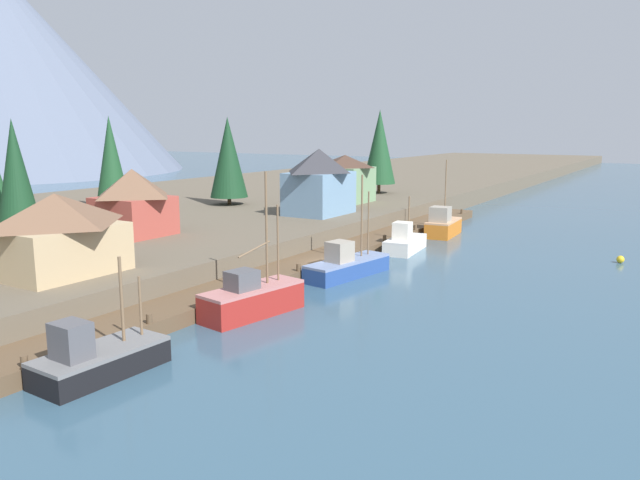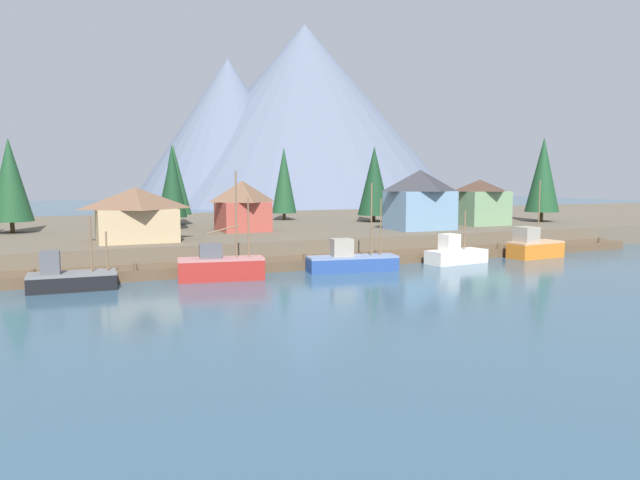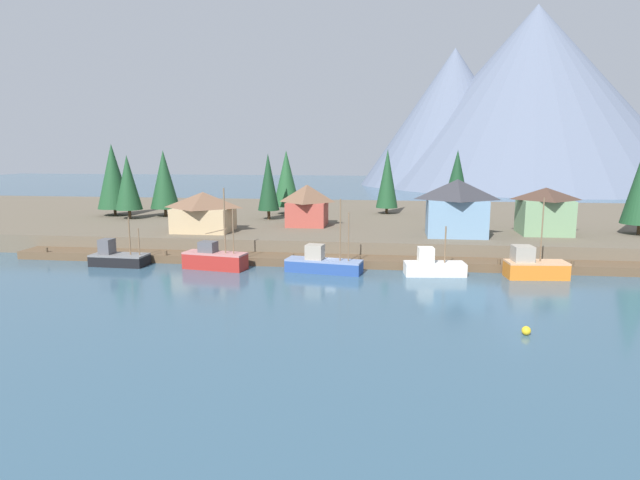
# 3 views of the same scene
# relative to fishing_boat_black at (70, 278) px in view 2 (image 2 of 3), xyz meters

# --- Properties ---
(ground_plane) EXTENTS (400.00, 400.00, 1.00)m
(ground_plane) POSITION_rel_fishing_boat_black_xyz_m (25.31, 21.74, -1.45)
(ground_plane) COLOR #335166
(dock) EXTENTS (80.00, 4.00, 1.60)m
(dock) POSITION_rel_fishing_boat_black_xyz_m (25.31, 3.73, -0.45)
(dock) COLOR brown
(dock) RESTS_ON ground_plane
(shoreline_bank) EXTENTS (400.00, 56.00, 2.50)m
(shoreline_bank) POSITION_rel_fishing_boat_black_xyz_m (25.31, 33.74, 0.30)
(shoreline_bank) COLOR brown
(shoreline_bank) RESTS_ON ground_plane
(mountain_west_peak) EXTENTS (69.34, 69.34, 51.21)m
(mountain_west_peak) POSITION_rel_fishing_boat_black_xyz_m (55.49, 155.72, 24.65)
(mountain_west_peak) COLOR slate
(mountain_west_peak) RESTS_ON ground_plane
(mountain_central_peak) EXTENTS (113.06, 113.06, 65.37)m
(mountain_central_peak) POSITION_rel_fishing_boat_black_xyz_m (83.94, 153.93, 31.74)
(mountain_central_peak) COLOR slate
(mountain_central_peak) RESTS_ON ground_plane
(fishing_boat_black) EXTENTS (6.82, 3.20, 5.92)m
(fishing_boat_black) POSITION_rel_fishing_boat_black_xyz_m (0.00, 0.00, 0.00)
(fishing_boat_black) COLOR black
(fishing_boat_black) RESTS_ON ground_plane
(fishing_boat_red) EXTENTS (7.80, 3.77, 9.61)m
(fishing_boat_red) POSITION_rel_fishing_boat_black_xyz_m (12.31, -0.28, 0.23)
(fishing_boat_red) COLOR maroon
(fishing_boat_red) RESTS_ON ground_plane
(fishing_boat_blue) EXTENTS (9.07, 3.90, 8.53)m
(fishing_boat_blue) POSITION_rel_fishing_boat_black_xyz_m (25.23, -0.33, 0.05)
(fishing_boat_blue) COLOR navy
(fishing_boat_blue) RESTS_ON ground_plane
(fishing_boat_white) EXTENTS (6.99, 3.37, 5.55)m
(fishing_boat_white) POSITION_rel_fishing_boat_black_xyz_m (37.76, -0.11, 0.03)
(fishing_boat_white) COLOR silver
(fishing_boat_white) RESTS_ON ground_plane
(fishing_boat_orange) EXTENTS (6.72, 3.35, 8.84)m
(fishing_boat_orange) POSITION_rel_fishing_boat_black_xyz_m (48.60, -0.11, 0.34)
(fishing_boat_orange) COLOR #CC6B1E
(fishing_boat_orange) RESTS_ON ground_plane
(house_tan) EXTENTS (8.17, 6.69, 5.57)m
(house_tan) POSITION_rel_fishing_boat_black_xyz_m (6.70, 12.10, 4.40)
(house_tan) COLOR tan
(house_tan) RESTS_ON shoreline_bank
(house_blue) EXTENTS (8.10, 5.96, 7.60)m
(house_blue) POSITION_rel_fishing_boat_black_xyz_m (41.55, 12.51, 5.43)
(house_blue) COLOR #6689A8
(house_blue) RESTS_ON shoreline_bank
(house_red) EXTENTS (6.06, 6.35, 6.22)m
(house_red) POSITION_rel_fishing_boat_black_xyz_m (20.29, 19.78, 4.73)
(house_red) COLOR #9E4238
(house_red) RESTS_ON shoreline_bank
(house_green) EXTENTS (6.84, 6.51, 6.37)m
(house_green) POSITION_rel_fishing_boat_black_xyz_m (53.68, 15.88, 4.79)
(house_green) COLOR #6B8E66
(house_green) RESTS_ON shoreline_bank
(conifer_near_left) EXTENTS (3.90, 3.90, 11.45)m
(conifer_near_left) POSITION_rel_fishing_boat_black_xyz_m (32.10, 36.76, 7.81)
(conifer_near_left) COLOR #4C3823
(conifer_near_left) RESTS_ON shoreline_bank
(conifer_mid_left) EXTENTS (4.93, 4.93, 11.37)m
(conifer_mid_left) POSITION_rel_fishing_boat_black_xyz_m (43.13, 27.37, 7.73)
(conifer_mid_left) COLOR #4C3823
(conifer_mid_left) RESTS_ON shoreline_bank
(conifer_mid_right) EXTENTS (4.93, 4.93, 11.29)m
(conifer_mid_right) POSITION_rel_fishing_boat_black_xyz_m (-5.77, 27.88, 7.89)
(conifer_mid_right) COLOR #4C3823
(conifer_mid_right) RESTS_ON shoreline_bank
(conifer_back_left) EXTENTS (5.00, 5.00, 12.69)m
(conifer_back_left) POSITION_rel_fishing_boat_black_xyz_m (66.41, 17.01, 8.64)
(conifer_back_left) COLOR #4C3823
(conifer_back_left) RESTS_ON shoreline_bank
(conifer_centre) EXTENTS (4.73, 4.73, 11.27)m
(conifer_centre) POSITION_rel_fishing_boat_black_xyz_m (14.40, 33.71, 7.89)
(conifer_centre) COLOR #4C3823
(conifer_centre) RESTS_ON shoreline_bank
(conifer_far_left) EXTENTS (3.52, 3.52, 10.81)m
(conifer_far_left) POSITION_rel_fishing_boat_black_xyz_m (12.87, 26.13, 7.70)
(conifer_far_left) COLOR #4C3823
(conifer_far_left) RESTS_ON shoreline_bank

